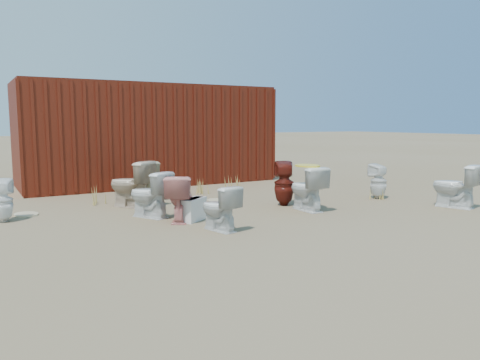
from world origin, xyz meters
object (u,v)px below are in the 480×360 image
shipping_container (147,135)px  toilet_back_yellowlid (307,189)px  toilet_front_c (219,208)px  toilet_back_e (378,181)px  toilet_front_maroon (284,184)px  toilet_back_a (3,201)px  loose_tank (194,209)px  toilet_back_beige_left (131,184)px  toilet_back_beige_right (148,180)px  toilet_front_e (455,186)px  toilet_front_a (149,194)px  toilet_front_pink (180,198)px

shipping_container → toilet_back_yellowlid: 5.21m
shipping_container → toilet_front_c: size_ratio=9.35×
toilet_front_c → toilet_back_e: (4.00, 0.84, 0.03)m
shipping_container → toilet_front_c: bearing=-99.3°
toilet_front_maroon → toilet_back_a: 4.63m
shipping_container → loose_tank: (-0.95, -4.81, -1.02)m
shipping_container → loose_tank: size_ratio=12.00×
toilet_back_beige_left → toilet_back_beige_right: 0.93m
toilet_front_c → toilet_back_beige_left: size_ratio=0.77×
toilet_back_beige_left → toilet_back_yellowlid: bearing=109.3°
shipping_container → loose_tank: shipping_container is taller
toilet_back_a → loose_tank: toilet_back_a is taller
toilet_back_yellowlid → loose_tank: toilet_back_yellowlid is taller
toilet_back_beige_right → toilet_back_yellowlid: (1.94, -2.55, -0.00)m
shipping_container → toilet_back_a: shipping_container is taller
toilet_front_maroon → toilet_front_e: 3.01m
toilet_back_a → toilet_front_a: bearing=175.0°
toilet_back_a → toilet_back_beige_left: (2.06, 0.24, 0.08)m
toilet_front_maroon → loose_tank: bearing=40.1°
toilet_front_e → toilet_back_beige_left: 5.75m
toilet_front_pink → shipping_container: bearing=-74.0°
toilet_front_a → toilet_front_maroon: (2.48, -0.20, 0.03)m
toilet_back_e → toilet_front_pink: bearing=-4.9°
toilet_front_pink → toilet_front_c: 0.90m
toilet_back_beige_right → toilet_back_beige_left: bearing=67.0°
toilet_front_c → toilet_back_a: 3.36m
toilet_back_beige_left → toilet_back_beige_right: bearing=-163.2°
toilet_front_a → toilet_front_c: bearing=84.4°
shipping_container → toilet_back_beige_left: size_ratio=7.22×
toilet_front_pink → toilet_front_maroon: bearing=-142.6°
toilet_front_pink → toilet_front_e: toilet_front_e is taller
toilet_front_c → toilet_back_a: (-2.58, 2.16, 0.01)m
toilet_front_pink → loose_tank: toilet_front_pink is taller
toilet_back_beige_left → toilet_back_yellowlid: (2.52, -1.83, -0.03)m
toilet_back_beige_left → toilet_front_e: bearing=114.7°
toilet_back_e → loose_tank: bearing=-3.7°
toilet_front_pink → loose_tank: (0.19, -0.08, -0.18)m
toilet_front_maroon → loose_tank: 2.03m
toilet_back_a → toilet_front_pink: bearing=167.5°
toilet_back_e → loose_tank: (-4.03, -0.05, -0.17)m
loose_tank → toilet_front_maroon: bearing=-24.8°
toilet_front_a → toilet_front_pink: toilet_front_a is taller
toilet_front_a → toilet_back_beige_right: toilet_back_beige_right is taller
toilet_front_pink → toilet_back_e: 4.22m
toilet_front_pink → toilet_back_e: (4.22, -0.03, -0.01)m
toilet_back_a → toilet_back_beige_right: bearing=-143.7°
toilet_front_pink → toilet_back_yellowlid: 2.24m
toilet_front_maroon → toilet_back_beige_right: 2.72m
toilet_front_pink → toilet_back_beige_right: size_ratio=0.94×
shipping_container → toilet_front_pink: 4.94m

